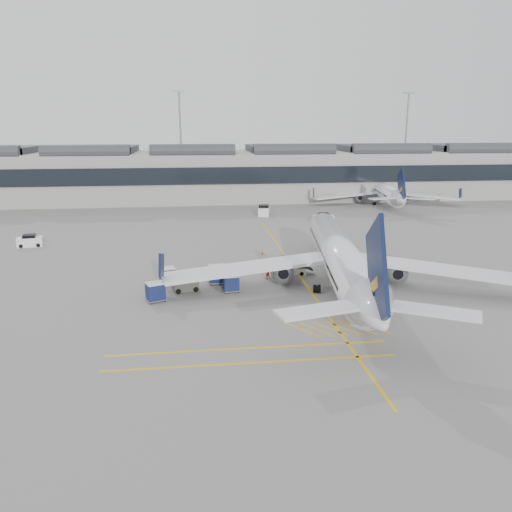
{
  "coord_description": "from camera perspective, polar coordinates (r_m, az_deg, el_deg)",
  "views": [
    {
      "loc": [
        -1.82,
        -45.83,
        16.99
      ],
      "look_at": [
        4.2,
        3.18,
        4.0
      ],
      "focal_mm": 35.0,
      "sensor_mm": 36.0,
      "label": 1
    }
  ],
  "objects": [
    {
      "name": "ground",
      "position": [
        48.91,
        -4.45,
        -5.63
      ],
      "size": [
        220.0,
        220.0,
        0.0
      ],
      "primitive_type": "plane",
      "color": "gray",
      "rests_on": "ground"
    },
    {
      "name": "baggage_cart_a",
      "position": [
        52.43,
        -2.87,
        -3.08
      ],
      "size": [
        1.84,
        1.58,
        1.79
      ],
      "rotation": [
        0.0,
        0.0,
        0.11
      ],
      "color": "gray",
      "rests_on": "ground"
    },
    {
      "name": "pushback_tug",
      "position": [
        53.17,
        -8.07,
        -3.32
      ],
      "size": [
        2.87,
        2.11,
        1.44
      ],
      "rotation": [
        0.0,
        0.0,
        0.23
      ],
      "color": "#4B4F43",
      "rests_on": "ground"
    },
    {
      "name": "safety_cone_engine",
      "position": [
        58.08,
        9.0,
        -2.16
      ],
      "size": [
        0.41,
        0.41,
        0.57
      ],
      "primitive_type": "cone",
      "color": "#F24C0A",
      "rests_on": "ground"
    },
    {
      "name": "terminal",
      "position": [
        118.26,
        -6.17,
        9.39
      ],
      "size": [
        200.0,
        20.45,
        12.4
      ],
      "color": "#9E9E99",
      "rests_on": "ground"
    },
    {
      "name": "light_masts",
      "position": [
        131.85,
        -7.13,
        13.55
      ],
      "size": [
        113.0,
        0.6,
        25.45
      ],
      "color": "slate",
      "rests_on": "ground"
    },
    {
      "name": "safety_cone_nose",
      "position": [
        67.46,
        0.73,
        0.38
      ],
      "size": [
        0.38,
        0.38,
        0.52
      ],
      "primitive_type": "cone",
      "color": "#F24C0A",
      "rests_on": "ground"
    },
    {
      "name": "ramp_agent_b",
      "position": [
        56.79,
        1.22,
        -1.8
      ],
      "size": [
        1.02,
        0.97,
        1.65
      ],
      "primitive_type": "imported",
      "rotation": [
        0.0,
        0.0,
        3.74
      ],
      "color": "#FC510D",
      "rests_on": "ground"
    },
    {
      "name": "service_van_right",
      "position": [
        89.79,
        7.72,
        4.24
      ],
      "size": [
        3.6,
        1.83,
        1.84
      ],
      "rotation": [
        0.0,
        0.0,
        -0.01
      ],
      "color": "white",
      "rests_on": "ground"
    },
    {
      "name": "airliner_main",
      "position": [
        53.98,
        9.63,
        -0.22
      ],
      "size": [
        37.7,
        41.45,
        11.06
      ],
      "rotation": [
        0.0,
        0.0,
        -0.14
      ],
      "color": "silver",
      "rests_on": "ground"
    },
    {
      "name": "belt_loader",
      "position": [
        58.52,
        3.47,
        -1.54
      ],
      "size": [
        5.13,
        1.82,
        2.1
      ],
      "rotation": [
        0.0,
        0.0,
        0.02
      ],
      "color": "silver",
      "rests_on": "ground"
    },
    {
      "name": "ramp_agent_a",
      "position": [
        56.5,
        -2.19,
        -1.93
      ],
      "size": [
        0.69,
        0.62,
        1.58
      ],
      "primitive_type": "imported",
      "rotation": [
        0.0,
        0.0,
        0.53
      ],
      "color": "orange",
      "rests_on": "ground"
    },
    {
      "name": "baggage_cart_b",
      "position": [
        55.18,
        -4.45,
        -2.05
      ],
      "size": [
        2.08,
        1.77,
        2.04
      ],
      "rotation": [
        0.0,
        0.0,
        0.09
      ],
      "color": "gray",
      "rests_on": "ground"
    },
    {
      "name": "baggage_cart_d",
      "position": [
        50.54,
        -11.42,
        -3.97
      ],
      "size": [
        2.25,
        2.07,
        1.92
      ],
      "rotation": [
        0.0,
        0.0,
        0.38
      ],
      "color": "gray",
      "rests_on": "ground"
    },
    {
      "name": "baggage_cart_c",
      "position": [
        55.69,
        -10.07,
        -2.18
      ],
      "size": [
        2.11,
        1.91,
        1.86
      ],
      "rotation": [
        0.0,
        0.0,
        0.3
      ],
      "color": "gray",
      "rests_on": "ground"
    },
    {
      "name": "apron_markings",
      "position": [
        59.54,
        4.75,
        -1.89
      ],
      "size": [
        0.25,
        60.0,
        0.01
      ],
      "primitive_type": "cube",
      "color": "gold",
      "rests_on": "ground"
    },
    {
      "name": "airliner_far",
      "position": [
        114.56,
        14.37,
        7.15
      ],
      "size": [
        32.08,
        35.28,
        9.42
      ],
      "rotation": [
        0.0,
        0.0,
        -0.14
      ],
      "color": "silver",
      "rests_on": "ground"
    },
    {
      "name": "service_van_left",
      "position": [
        78.98,
        -24.43,
        1.57
      ],
      "size": [
        3.67,
        2.29,
        1.76
      ],
      "rotation": [
        0.0,
        0.0,
        0.18
      ],
      "color": "white",
      "rests_on": "ground"
    },
    {
      "name": "service_van_mid",
      "position": [
        97.01,
        0.91,
        5.21
      ],
      "size": [
        2.76,
        4.38,
        2.09
      ],
      "rotation": [
        0.0,
        0.0,
        1.38
      ],
      "color": "white",
      "rests_on": "ground"
    }
  ]
}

